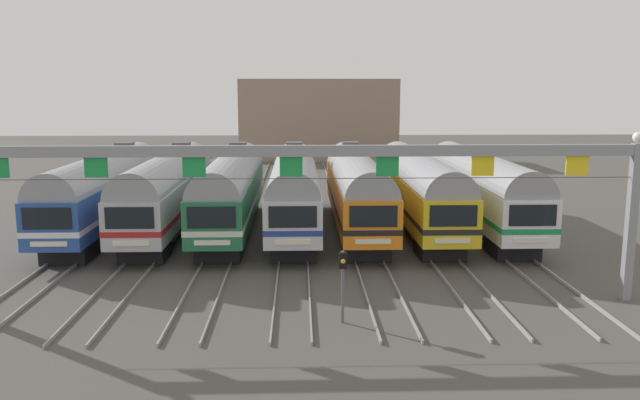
% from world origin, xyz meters
% --- Properties ---
extents(ground_plane, '(160.00, 160.00, 0.00)m').
position_xyz_m(ground_plane, '(0.00, 0.00, 0.00)').
color(ground_plane, '#4C4944').
extents(track_bed, '(24.40, 70.00, 0.15)m').
position_xyz_m(track_bed, '(-0.00, 17.00, 0.07)').
color(track_bed, gray).
rests_on(track_bed, ground).
extents(commuter_train_blue, '(2.88, 18.06, 5.05)m').
position_xyz_m(commuter_train_blue, '(-11.45, -0.00, 2.69)').
color(commuter_train_blue, '#284C9E').
rests_on(commuter_train_blue, ground).
extents(commuter_train_stainless, '(2.88, 18.06, 5.05)m').
position_xyz_m(commuter_train_stainless, '(-7.63, -0.00, 2.69)').
color(commuter_train_stainless, '#B2B5BA').
rests_on(commuter_train_stainless, ground).
extents(commuter_train_green, '(2.88, 18.06, 5.05)m').
position_xyz_m(commuter_train_green, '(-3.82, -0.00, 2.69)').
color(commuter_train_green, '#236B42').
rests_on(commuter_train_green, ground).
extents(commuter_train_silver, '(2.88, 18.06, 5.05)m').
position_xyz_m(commuter_train_silver, '(0.00, -0.00, 2.69)').
color(commuter_train_silver, silver).
rests_on(commuter_train_silver, ground).
extents(commuter_train_orange, '(2.88, 18.06, 5.05)m').
position_xyz_m(commuter_train_orange, '(3.82, -0.00, 2.69)').
color(commuter_train_orange, orange).
rests_on(commuter_train_orange, ground).
extents(commuter_train_yellow, '(2.88, 18.06, 4.77)m').
position_xyz_m(commuter_train_yellow, '(7.63, -0.01, 2.69)').
color(commuter_train_yellow, gold).
rests_on(commuter_train_yellow, ground).
extents(commuter_train_white, '(2.88, 18.06, 4.77)m').
position_xyz_m(commuter_train_white, '(11.45, -0.01, 2.69)').
color(commuter_train_white, white).
rests_on(commuter_train_white, ground).
extents(catenary_gantry, '(28.13, 0.44, 6.97)m').
position_xyz_m(catenary_gantry, '(0.00, -13.50, 5.40)').
color(catenary_gantry, gray).
rests_on(catenary_gantry, ground).
extents(yard_signal_mast, '(0.28, 0.35, 2.77)m').
position_xyz_m(yard_signal_mast, '(1.91, -15.81, 1.94)').
color(yard_signal_mast, '#59595E').
rests_on(yard_signal_mast, ground).
extents(maintenance_building, '(18.86, 10.00, 9.67)m').
position_xyz_m(maintenance_building, '(2.69, 41.82, 4.84)').
color(maintenance_building, gray).
rests_on(maintenance_building, ground).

